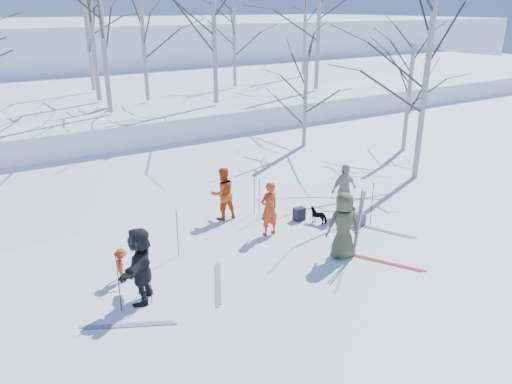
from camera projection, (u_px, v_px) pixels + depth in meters
ground at (286, 254)px, 13.33m from camera, size 120.00×120.00×0.00m
snow_ramp at (178, 177)px, 18.81m from camera, size 70.00×9.49×4.12m
snow_plateau at (99, 111)px, 26.42m from camera, size 70.00×18.00×2.20m
far_hill at (28, 58)px, 42.67m from camera, size 90.00×30.00×6.00m
skier_olive_center at (343, 226)px, 12.90m from camera, size 1.01×0.81×1.79m
skier_red_north at (269, 209)px, 14.22m from camera, size 0.60×0.41×1.60m
skier_redor_behind at (223, 194)px, 15.29m from camera, size 0.85×0.68×1.65m
skier_red_seated at (122, 266)px, 11.86m from camera, size 0.47×0.63×0.87m
skier_cream_east at (344, 190)px, 15.57m from camera, size 0.99×0.44×1.67m
skier_grey_west at (140, 265)px, 10.96m from camera, size 1.37×1.65×1.77m
dog at (319, 215)px, 15.17m from camera, size 0.51×0.64×0.50m
upright_ski_left at (358, 224)px, 12.85m from camera, size 0.09×0.16×1.90m
upright_ski_right at (359, 225)px, 12.83m from camera, size 0.11×0.23×1.89m
ski_pair_a at (387, 263)px, 12.86m from camera, size 1.82×2.07×0.02m
ski_pair_b at (383, 230)px, 14.71m from camera, size 1.63×2.05×0.02m
ski_pair_c at (218, 284)px, 11.90m from camera, size 1.76×2.06×0.02m
ski_pair_d at (128, 325)px, 10.35m from camera, size 1.72×2.06×0.02m
ski_pole_a at (143, 267)px, 11.30m from camera, size 0.02×0.02×1.34m
ski_pole_b at (150, 277)px, 10.91m from camera, size 0.02×0.02×1.34m
ski_pole_c at (259, 199)px, 15.27m from camera, size 0.02×0.02×1.34m
ski_pole_d at (119, 284)px, 10.62m from camera, size 0.02×0.02×1.34m
ski_pole_e at (177, 233)px, 13.03m from camera, size 0.02×0.02×1.34m
ski_pole_f at (254, 194)px, 15.69m from camera, size 0.02×0.02×1.34m
ski_pole_g at (372, 204)px, 14.90m from camera, size 0.02×0.02×1.34m
backpack_red at (349, 214)px, 15.36m from camera, size 0.32×0.22×0.42m
backpack_grey at (360, 220)px, 15.01m from camera, size 0.30×0.20×0.38m
backpack_dark at (299, 214)px, 15.38m from camera, size 0.34×0.24×0.40m
birch_plateau_a at (143, 40)px, 21.70m from camera, size 4.26×4.26×5.22m
birch_plateau_d at (234, 43)px, 25.88m from camera, size 3.70×3.70×4.42m
birch_plateau_e at (214, 31)px, 20.95m from camera, size 4.85×4.85×6.07m
birch_plateau_f at (305, 21)px, 29.94m from camera, size 5.05×5.05×6.36m
birch_plateau_h at (319, 19)px, 24.53m from camera, size 5.37×5.37×6.81m
birch_plateau_i at (90, 16)px, 21.37m from camera, size 5.66×5.66×7.23m
birch_plateau_j at (88, 37)px, 24.45m from camera, size 4.20×4.20×5.14m
birch_plateau_l at (103, 34)px, 19.02m from camera, size 4.81×4.81×6.01m
birch_edge_b at (425, 83)px, 18.00m from camera, size 5.64×5.64×7.20m
birch_edge_c at (408, 101)px, 21.35m from camera, size 3.93×3.93×4.76m
birch_edge_e at (305, 110)px, 20.43m from camera, size 3.72×3.72×4.45m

